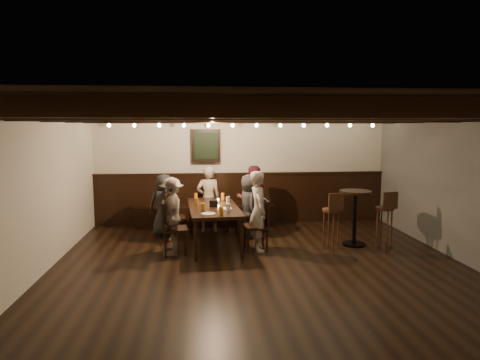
{
  "coord_description": "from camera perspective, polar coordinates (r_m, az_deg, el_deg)",
  "views": [
    {
      "loc": [
        -0.92,
        -6.0,
        2.17
      ],
      "look_at": [
        -0.24,
        1.3,
        1.25
      ],
      "focal_mm": 32.0,
      "sensor_mm": 36.0,
      "label": 1
    }
  ],
  "objects": [
    {
      "name": "pint_d",
      "position": [
        8.03,
        -1.59,
        -2.7
      ],
      "size": [
        0.07,
        0.07,
        0.14
      ],
      "primitive_type": "cylinder",
      "color": "silver",
      "rests_on": "dining_table"
    },
    {
      "name": "pint_g",
      "position": [
        7.02,
        -2.54,
        -4.14
      ],
      "size": [
        0.07,
        0.07,
        0.14
      ],
      "primitive_type": "cylinder",
      "color": "#BF7219",
      "rests_on": "dining_table"
    },
    {
      "name": "candle",
      "position": [
        8.11,
        -2.94,
        -2.93
      ],
      "size": [
        0.05,
        0.05,
        0.05
      ],
      "primitive_type": "cylinder",
      "color": "beige",
      "rests_on": "dining_table"
    },
    {
      "name": "person_right_near",
      "position": [
        8.37,
        1.25,
        -3.47
      ],
      "size": [
        0.44,
        0.64,
        1.25
      ],
      "primitive_type": "imported",
      "rotation": [
        0.0,
        0.0,
        1.64
      ],
      "color": "#29292C",
      "rests_on": "floor"
    },
    {
      "name": "condiment_caddy",
      "position": [
        7.75,
        -3.54,
        -3.14
      ],
      "size": [
        0.15,
        0.1,
        0.12
      ],
      "primitive_type": "cube",
      "color": "black",
      "rests_on": "dining_table"
    },
    {
      "name": "pint_b",
      "position": [
        8.46,
        -2.32,
        -2.19
      ],
      "size": [
        0.07,
        0.07,
        0.14
      ],
      "primitive_type": "cylinder",
      "color": "#BF7219",
      "rests_on": "dining_table"
    },
    {
      "name": "chair_right_near",
      "position": [
        8.44,
        1.04,
        -5.72
      ],
      "size": [
        0.46,
        0.46,
        0.95
      ],
      "rotation": [
        0.0,
        0.0,
        1.64
      ],
      "color": "black",
      "rests_on": "floor"
    },
    {
      "name": "person_left_near",
      "position": [
        8.24,
        -9.08,
        -3.85
      ],
      "size": [
        0.5,
        0.82,
        1.22
      ],
      "primitive_type": "imported",
      "rotation": [
        0.0,
        0.0,
        -1.5
      ],
      "color": "gray",
      "rests_on": "floor"
    },
    {
      "name": "person_bench_right",
      "position": [
        8.82,
        1.68,
        -2.51
      ],
      "size": [
        0.7,
        0.56,
        1.37
      ],
      "primitive_type": "imported",
      "rotation": [
        0.0,
        0.0,
        3.21
      ],
      "color": "maroon",
      "rests_on": "floor"
    },
    {
      "name": "pint_f",
      "position": [
        7.29,
        -1.59,
        -3.72
      ],
      "size": [
        0.07,
        0.07,
        0.14
      ],
      "primitive_type": "cylinder",
      "color": "silver",
      "rests_on": "dining_table"
    },
    {
      "name": "dining_table",
      "position": [
        7.83,
        -3.57,
        -3.94
      ],
      "size": [
        1.0,
        1.99,
        0.72
      ],
      "rotation": [
        0.0,
        0.0,
        0.07
      ],
      "color": "black",
      "rests_on": "floor"
    },
    {
      "name": "chair_right_far",
      "position": [
        7.58,
        2.25,
        -7.33
      ],
      "size": [
        0.44,
        0.44,
        0.9
      ],
      "rotation": [
        0.0,
        0.0,
        1.64
      ],
      "color": "black",
      "rests_on": "floor"
    },
    {
      "name": "chair_left_near",
      "position": [
        8.31,
        -8.83,
        -6.06
      ],
      "size": [
        0.45,
        0.45,
        0.92
      ],
      "rotation": [
        0.0,
        0.0,
        -1.5
      ],
      "color": "black",
      "rests_on": "floor"
    },
    {
      "name": "person_bench_left",
      "position": [
        8.68,
        -10.08,
        -3.24
      ],
      "size": [
        0.63,
        0.43,
        1.24
      ],
      "primitive_type": "imported",
      "rotation": [
        0.0,
        0.0,
        3.21
      ],
      "color": "#28292B",
      "rests_on": "floor"
    },
    {
      "name": "plate_near",
      "position": [
        7.12,
        -4.23,
        -4.52
      ],
      "size": [
        0.24,
        0.24,
        0.01
      ],
      "primitive_type": "cylinder",
      "color": "white",
      "rests_on": "dining_table"
    },
    {
      "name": "person_right_far",
      "position": [
        7.49,
        2.5,
        -4.14
      ],
      "size": [
        0.37,
        0.53,
        1.41
      ],
      "primitive_type": "imported",
      "rotation": [
        0.0,
        0.0,
        1.64
      ],
      "color": "#BBAC9E",
      "rests_on": "floor"
    },
    {
      "name": "chair_left_far",
      "position": [
        7.44,
        -8.78,
        -7.66
      ],
      "size": [
        0.44,
        0.44,
        0.91
      ],
      "rotation": [
        0.0,
        0.0,
        -1.5
      ],
      "color": "black",
      "rests_on": "floor"
    },
    {
      "name": "high_top_table",
      "position": [
        8.08,
        15.08,
        -3.82
      ],
      "size": [
        0.57,
        0.57,
        1.01
      ],
      "color": "black",
      "rests_on": "floor"
    },
    {
      "name": "pint_a",
      "position": [
        8.47,
        -5.93,
        -2.22
      ],
      "size": [
        0.07,
        0.07,
        0.14
      ],
      "primitive_type": "cylinder",
      "color": "#BF7219",
      "rests_on": "dining_table"
    },
    {
      "name": "bar_stool_right",
      "position": [
        8.18,
        18.7,
        -5.84
      ],
      "size": [
        0.33,
        0.35,
        1.03
      ],
      "rotation": [
        0.0,
        0.0,
        0.17
      ],
      "color": "#3E2113",
      "rests_on": "floor"
    },
    {
      "name": "person_bench_centre",
      "position": [
        8.85,
        -4.24,
        -2.54
      ],
      "size": [
        0.52,
        0.36,
        1.36
      ],
      "primitive_type": "imported",
      "rotation": [
        0.0,
        0.0,
        3.21
      ],
      "color": "gray",
      "rests_on": "floor"
    },
    {
      "name": "pint_c",
      "position": [
        7.88,
        -5.83,
        -2.93
      ],
      "size": [
        0.07,
        0.07,
        0.14
      ],
      "primitive_type": "cylinder",
      "color": "#BF7219",
      "rests_on": "dining_table"
    },
    {
      "name": "person_left_far",
      "position": [
        7.35,
        -9.07,
        -4.91
      ],
      "size": [
        0.36,
        0.77,
        1.29
      ],
      "primitive_type": "imported",
      "rotation": [
        0.0,
        0.0,
        -1.5
      ],
      "color": "gray",
      "rests_on": "floor"
    },
    {
      "name": "plate_far",
      "position": [
        7.54,
        -1.99,
        -3.84
      ],
      "size": [
        0.24,
        0.24,
        0.01
      ],
      "primitive_type": "cylinder",
      "color": "white",
      "rests_on": "dining_table"
    },
    {
      "name": "pint_e",
      "position": [
        7.34,
        -4.95,
        -3.66
      ],
      "size": [
        0.07,
        0.07,
        0.14
      ],
      "primitive_type": "cylinder",
      "color": "#BF7219",
      "rests_on": "dining_table"
    },
    {
      "name": "room",
      "position": [
        8.32,
        -0.88,
        -0.42
      ],
      "size": [
        7.0,
        7.0,
        7.0
      ],
      "color": "black",
      "rests_on": "ground"
    },
    {
      "name": "bar_stool_left",
      "position": [
        7.79,
        12.07,
        -6.27
      ],
      "size": [
        0.33,
        0.35,
        1.03
      ],
      "rotation": [
        0.0,
        0.0,
        0.2
      ],
      "color": "#3E2113",
      "rests_on": "floor"
    }
  ]
}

